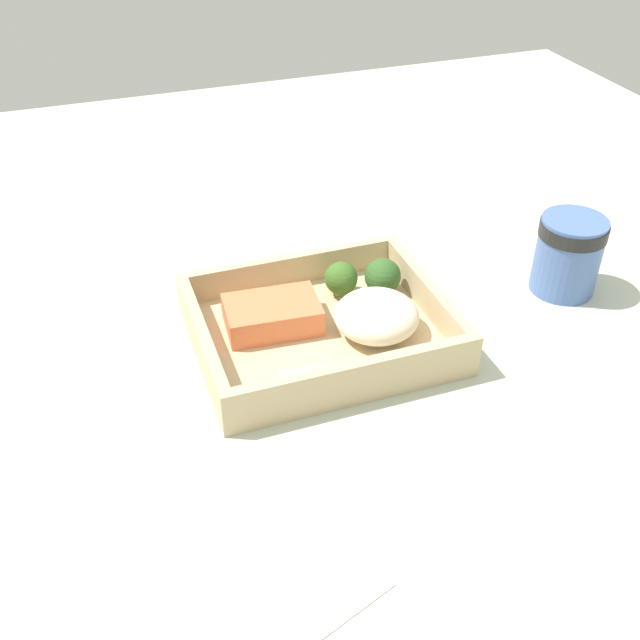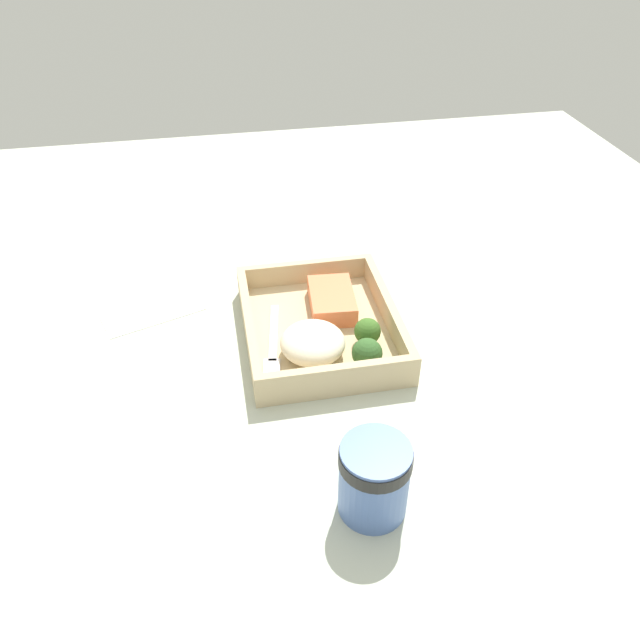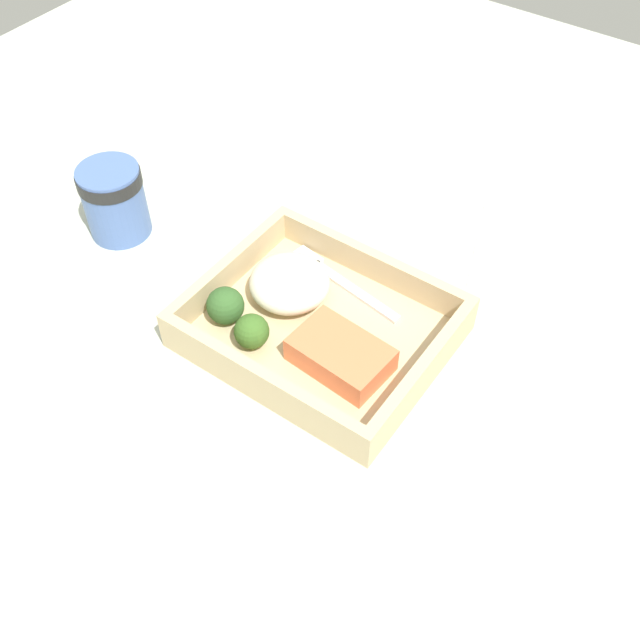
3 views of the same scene
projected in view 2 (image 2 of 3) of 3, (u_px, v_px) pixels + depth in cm
name	position (u px, v px, depth cm)	size (l,w,h in cm)	color
ground_plane	(320.00, 340.00, 89.77)	(160.00, 160.00, 2.00)	#B6BCA9
takeout_tray	(320.00, 332.00, 88.79)	(25.66, 21.08, 1.20)	tan
tray_rim	(320.00, 319.00, 87.35)	(25.66, 21.08, 3.51)	tan
salmon_fillet	(332.00, 300.00, 91.30)	(9.72, 6.32, 2.91)	#EC7548
mashed_potatoes	(313.00, 343.00, 82.62)	(8.77, 8.70, 4.20)	#F1E5C5
broccoli_floret_1	(367.00, 354.00, 80.86)	(4.04, 4.04, 4.17)	#7DA155
broccoli_floret_2	(367.00, 332.00, 84.52)	(3.66, 3.66, 3.97)	#7A9852
fork	(273.00, 343.00, 85.44)	(15.87, 4.07, 0.44)	silver
paper_cup	(371.00, 476.00, 63.10)	(7.45, 7.45, 8.99)	#4D6BAD
receipt_slip	(152.00, 310.00, 93.63)	(7.32, 14.51, 0.24)	white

